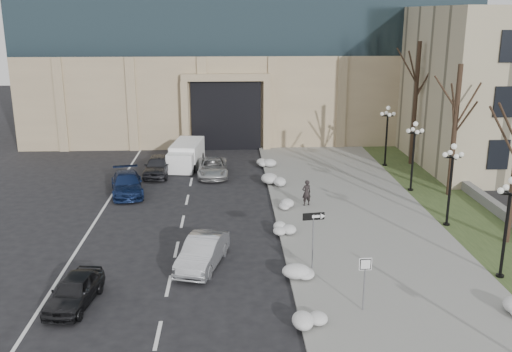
{
  "coord_description": "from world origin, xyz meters",
  "views": [
    {
      "loc": [
        -3.77,
        -16.79,
        11.46
      ],
      "look_at": [
        -2.42,
        11.08,
        3.5
      ],
      "focal_mm": 40.0,
      "sensor_mm": 36.0,
      "label": 1
    }
  ],
  "objects_px": {
    "lamppost_b": "(451,174)",
    "lamppost_d": "(387,128)",
    "lamppost_a": "(508,214)",
    "car_d": "(213,167)",
    "one_way_sign": "(317,223)",
    "lamppost_c": "(414,147)",
    "car_b": "(203,252)",
    "car_c": "(127,184)",
    "car_e": "(158,166)",
    "keep_sign": "(365,273)",
    "car_a": "(74,291)",
    "pedestrian": "(306,193)",
    "box_truck": "(186,155)"
  },
  "relations": [
    {
      "from": "lamppost_b",
      "to": "lamppost_d",
      "type": "xyz_separation_m",
      "value": [
        0.0,
        13.0,
        0.0
      ]
    },
    {
      "from": "lamppost_a",
      "to": "car_d",
      "type": "bearing_deg",
      "value": 127.24
    },
    {
      "from": "one_way_sign",
      "to": "lamppost_a",
      "type": "height_order",
      "value": "lamppost_a"
    },
    {
      "from": "lamppost_c",
      "to": "car_b",
      "type": "bearing_deg",
      "value": -140.45
    },
    {
      "from": "car_c",
      "to": "car_b",
      "type": "bearing_deg",
      "value": -76.26
    },
    {
      "from": "car_e",
      "to": "lamppost_a",
      "type": "height_order",
      "value": "lamppost_a"
    },
    {
      "from": "car_d",
      "to": "car_e",
      "type": "distance_m",
      "value": 4.04
    },
    {
      "from": "car_c",
      "to": "one_way_sign",
      "type": "distance_m",
      "value": 16.29
    },
    {
      "from": "lamppost_d",
      "to": "one_way_sign",
      "type": "bearing_deg",
      "value": -114.03
    },
    {
      "from": "lamppost_c",
      "to": "car_c",
      "type": "bearing_deg",
      "value": 178.68
    },
    {
      "from": "keep_sign",
      "to": "lamppost_d",
      "type": "distance_m",
      "value": 23.27
    },
    {
      "from": "car_d",
      "to": "car_a",
      "type": "bearing_deg",
      "value": -106.67
    },
    {
      "from": "car_e",
      "to": "lamppost_c",
      "type": "distance_m",
      "value": 18.13
    },
    {
      "from": "car_b",
      "to": "car_c",
      "type": "xyz_separation_m",
      "value": [
        -5.44,
        11.49,
        -0.02
      ]
    },
    {
      "from": "pedestrian",
      "to": "lamppost_b",
      "type": "xyz_separation_m",
      "value": [
        7.38,
        -3.71,
        2.15
      ]
    },
    {
      "from": "box_truck",
      "to": "car_b",
      "type": "bearing_deg",
      "value": -76.97
    },
    {
      "from": "lamppost_a",
      "to": "lamppost_d",
      "type": "xyz_separation_m",
      "value": [
        0.0,
        19.5,
        0.0
      ]
    },
    {
      "from": "box_truck",
      "to": "lamppost_d",
      "type": "xyz_separation_m",
      "value": [
        15.42,
        -0.91,
        2.19
      ]
    },
    {
      "from": "keep_sign",
      "to": "lamppost_a",
      "type": "height_order",
      "value": "lamppost_a"
    },
    {
      "from": "lamppost_b",
      "to": "one_way_sign",
      "type": "bearing_deg",
      "value": -147.2
    },
    {
      "from": "car_e",
      "to": "car_d",
      "type": "bearing_deg",
      "value": -2.48
    },
    {
      "from": "lamppost_b",
      "to": "pedestrian",
      "type": "bearing_deg",
      "value": 153.32
    },
    {
      "from": "lamppost_b",
      "to": "lamppost_c",
      "type": "height_order",
      "value": "same"
    },
    {
      "from": "car_e",
      "to": "box_truck",
      "type": "relative_size",
      "value": 0.74
    },
    {
      "from": "car_b",
      "to": "pedestrian",
      "type": "relative_size",
      "value": 2.7
    },
    {
      "from": "lamppost_a",
      "to": "lamppost_b",
      "type": "bearing_deg",
      "value": 90.0
    },
    {
      "from": "car_b",
      "to": "lamppost_a",
      "type": "distance_m",
      "value": 13.73
    },
    {
      "from": "car_a",
      "to": "lamppost_d",
      "type": "height_order",
      "value": "lamppost_d"
    },
    {
      "from": "pedestrian",
      "to": "lamppost_d",
      "type": "xyz_separation_m",
      "value": [
        7.38,
        9.29,
        2.15
      ]
    },
    {
      "from": "lamppost_c",
      "to": "car_d",
      "type": "bearing_deg",
      "value": 161.31
    },
    {
      "from": "keep_sign",
      "to": "lamppost_b",
      "type": "bearing_deg",
      "value": 51.67
    },
    {
      "from": "lamppost_a",
      "to": "lamppost_d",
      "type": "height_order",
      "value": "same"
    },
    {
      "from": "car_d",
      "to": "lamppost_b",
      "type": "distance_m",
      "value": 17.43
    },
    {
      "from": "car_b",
      "to": "lamppost_c",
      "type": "xyz_separation_m",
      "value": [
        13.38,
        11.05,
        2.36
      ]
    },
    {
      "from": "car_b",
      "to": "one_way_sign",
      "type": "distance_m",
      "value": 5.54
    },
    {
      "from": "lamppost_c",
      "to": "one_way_sign",
      "type": "bearing_deg",
      "value": -124.71
    },
    {
      "from": "car_e",
      "to": "lamppost_a",
      "type": "relative_size",
      "value": 0.92
    },
    {
      "from": "lamppost_d",
      "to": "lamppost_b",
      "type": "bearing_deg",
      "value": -90.0
    },
    {
      "from": "lamppost_b",
      "to": "lamppost_c",
      "type": "relative_size",
      "value": 1.0
    },
    {
      "from": "car_b",
      "to": "car_d",
      "type": "distance_m",
      "value": 15.55
    },
    {
      "from": "one_way_sign",
      "to": "lamppost_a",
      "type": "relative_size",
      "value": 0.59
    },
    {
      "from": "car_b",
      "to": "one_way_sign",
      "type": "relative_size",
      "value": 1.54
    },
    {
      "from": "car_a",
      "to": "lamppost_c",
      "type": "distance_m",
      "value": 23.59
    },
    {
      "from": "keep_sign",
      "to": "car_a",
      "type": "bearing_deg",
      "value": 172.5
    },
    {
      "from": "car_d",
      "to": "one_way_sign",
      "type": "bearing_deg",
      "value": -73.92
    },
    {
      "from": "car_d",
      "to": "lamppost_b",
      "type": "height_order",
      "value": "lamppost_b"
    },
    {
      "from": "box_truck",
      "to": "one_way_sign",
      "type": "bearing_deg",
      "value": -62.44
    },
    {
      "from": "pedestrian",
      "to": "lamppost_d",
      "type": "relative_size",
      "value": 0.34
    },
    {
      "from": "car_a",
      "to": "car_d",
      "type": "distance_m",
      "value": 19.7
    },
    {
      "from": "car_e",
      "to": "lamppost_a",
      "type": "xyz_separation_m",
      "value": [
        17.33,
        -17.81,
        2.33
      ]
    }
  ]
}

